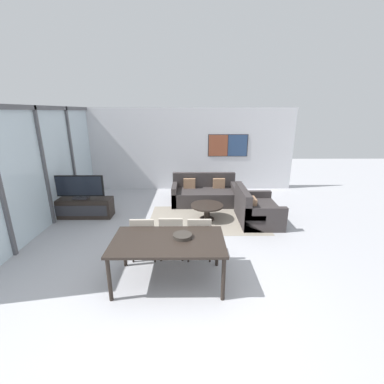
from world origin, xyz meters
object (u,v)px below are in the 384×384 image
Objects in this scene: coffee_table at (207,208)px; fruit_bowl at (183,236)px; sofa_main at (204,194)px; dining_chair_centre at (172,234)px; sofa_side at (255,211)px; television at (79,187)px; dining_chair_left at (144,235)px; tv_console at (82,208)px; dining_table at (168,244)px; dining_chair_right at (199,234)px.

coffee_table is 2.69× the size of fruit_bowl.
sofa_main is 3.19m from dining_chair_centre.
sofa_side is 1.20m from coffee_table.
dining_chair_centre reaches higher than coffee_table.
television is 3.49m from sofa_main.
coffee_table is at bearing 85.13° from sofa_side.
dining_chair_centre is (-1.98, -1.69, 0.22)m from sofa_side.
sofa_side is 1.69× the size of coffee_table.
dining_chair_left is 0.51m from dining_chair_centre.
tv_console is at bearing 85.96° from sofa_side.
sofa_main is at bearing 78.47° from dining_table.
tv_console is at bearing -90.00° from television.
television is at bearing 135.82° from fruit_bowl.
television reaches higher than dining_table.
sofa_side is at bearing 53.01° from fruit_bowl.
fruit_bowl reaches higher than dining_table.
dining_table is at bearing -47.52° from tv_console.
tv_console is 3.22m from dining_chair_centre.
dining_table is 0.26m from fruit_bowl.
dining_chair_right is 2.79× the size of fruit_bowl.
sofa_main is 2.34× the size of coffee_table.
sofa_side is 2.28m from dining_chair_right.
dining_chair_centre is at bearing -38.77° from tv_console.
dining_table is 0.87m from dining_chair_left.
sofa_main reaches higher than fruit_bowl.
coffee_table is 2.66m from dining_table.
tv_console reaches higher than coffee_table.
sofa_side reaches higher than dining_chair_left.
dining_table is at bearing -126.62° from dining_chair_right.
dining_chair_left is at bearing 140.71° from fruit_bowl.
television is 3.22m from dining_chair_centre.
sofa_side is 2.96m from fruit_bowl.
coffee_table is 2.54m from fruit_bowl.
fruit_bowl is at bearing -39.29° from dining_chair_left.
dining_chair_centre is at bearing 130.55° from sofa_side.
dining_table is 0.87m from dining_chair_right.
tv_console is at bearing 132.48° from dining_table.
coffee_table is (3.28, -0.21, -0.51)m from television.
coffee_table is 1.97m from dining_chair_centre.
dining_chair_right is at bearing 53.38° from dining_table.
television is (0.00, 0.00, 0.56)m from tv_console.
sofa_side is at bearing -49.32° from sofa_main.
television is at bearing 90.00° from tv_console.
dining_table is (-0.78, -2.52, 0.38)m from coffee_table.
coffee_table is 1.86m from dining_chair_right.
fruit_bowl is (2.72, -2.64, 0.53)m from tv_console.
sofa_side is 4.53× the size of fruit_bowl.
sofa_side is 1.62× the size of dining_chair_centre.
dining_chair_right reaches higher than fruit_bowl.
sofa_main is 2.25× the size of dining_chair_left.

